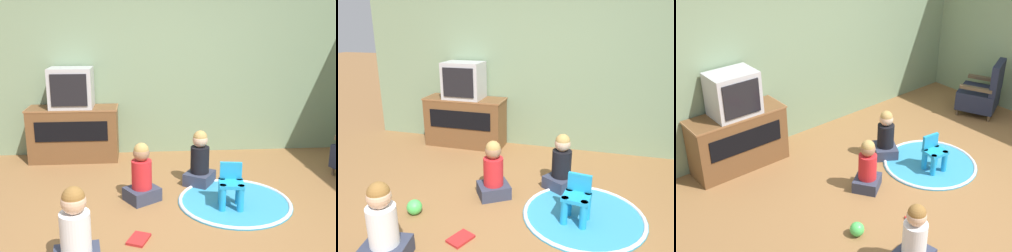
{
  "view_description": "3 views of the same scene",
  "coord_description": "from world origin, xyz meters",
  "views": [
    {
      "loc": [
        -0.48,
        -3.27,
        1.82
      ],
      "look_at": [
        -0.15,
        0.94,
        0.72
      ],
      "focal_mm": 42.0,
      "sensor_mm": 36.0,
      "label": 1
    },
    {
      "loc": [
        0.56,
        -2.43,
        1.82
      ],
      "look_at": [
        -0.38,
        0.82,
        0.74
      ],
      "focal_mm": 35.0,
      "sensor_mm": 36.0,
      "label": 2
    },
    {
      "loc": [
        -3.58,
        -2.74,
        3.22
      ],
      "look_at": [
        -0.54,
        0.91,
        0.72
      ],
      "focal_mm": 50.0,
      "sensor_mm": 36.0,
      "label": 3
    }
  ],
  "objects": [
    {
      "name": "yellow_kid_chair",
      "position": [
        0.44,
        0.35,
        0.21
      ],
      "size": [
        0.28,
        0.27,
        0.46
      ],
      "rotation": [
        0.0,
        0.0,
        -0.15
      ],
      "color": "#1E99DB",
      "rests_on": "ground_plane"
    },
    {
      "name": "play_mat",
      "position": [
        0.51,
        0.46,
        0.01
      ],
      "size": [
        1.19,
        1.19,
        0.04
      ],
      "color": "teal",
      "rests_on": "ground_plane"
    },
    {
      "name": "book",
      "position": [
        -0.5,
        -0.21,
        0.01
      ],
      "size": [
        0.23,
        0.26,
        0.02
      ],
      "rotation": [
        0.0,
        0.0,
        1.17
      ],
      "color": "#B22323",
      "rests_on": "ground_plane"
    },
    {
      "name": "toy_ball",
      "position": [
        -1.1,
        0.04,
        0.08
      ],
      "size": [
        0.15,
        0.15,
        0.15
      ],
      "color": "#4CCC59",
      "rests_on": "ground_plane"
    },
    {
      "name": "child_watching_left",
      "position": [
        -0.96,
        -0.61,
        0.3
      ],
      "size": [
        0.39,
        0.36,
        0.69
      ],
      "rotation": [
        0.0,
        0.0,
        0.15
      ],
      "color": "#33384C",
      "rests_on": "ground_plane"
    },
    {
      "name": "child_watching_right",
      "position": [
        -0.46,
        0.59,
        0.28
      ],
      "size": [
        0.43,
        0.42,
        0.64
      ],
      "rotation": [
        0.0,
        0.0,
        0.58
      ],
      "color": "#33384C",
      "rests_on": "ground_plane"
    },
    {
      "name": "tv_cabinet",
      "position": [
        -1.36,
        1.98,
        0.38
      ],
      "size": [
        1.2,
        0.45,
        0.73
      ],
      "color": "brown",
      "rests_on": "ground_plane"
    },
    {
      "name": "wall_back",
      "position": [
        -0.09,
        2.28,
        1.29
      ],
      "size": [
        5.83,
        0.12,
        2.57
      ],
      "color": "gray",
      "rests_on": "ground_plane"
    },
    {
      "name": "ground_plane",
      "position": [
        0.0,
        0.0,
        0.0
      ],
      "size": [
        30.0,
        30.0,
        0.0
      ],
      "primitive_type": "plane",
      "color": "olive"
    },
    {
      "name": "child_watching_center",
      "position": [
        0.22,
        0.98,
        0.28
      ],
      "size": [
        0.42,
        0.43,
        0.65
      ],
      "rotation": [
        0.0,
        0.0,
        1.01
      ],
      "color": "#33384C",
      "rests_on": "ground_plane"
    },
    {
      "name": "television",
      "position": [
        -1.36,
        1.97,
        1.0
      ],
      "size": [
        0.56,
        0.43,
        0.53
      ],
      "color": "#B7B7BC",
      "rests_on": "tv_cabinet"
    }
  ]
}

